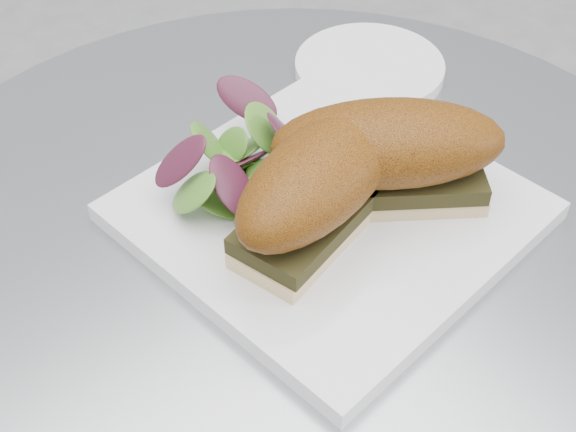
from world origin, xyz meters
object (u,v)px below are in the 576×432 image
(plate, at_px, (329,212))
(sandwich_left, at_px, (320,184))
(sandwich_right, at_px, (387,152))
(saucer, at_px, (369,68))

(plate, relative_size, sandwich_left, 1.44)
(plate, xyz_separation_m, sandwich_right, (0.04, -0.02, 0.05))
(sandwich_left, xyz_separation_m, saucer, (0.18, 0.14, -0.05))
(plate, distance_m, saucer, 0.21)
(plate, relative_size, sandwich_right, 1.40)
(plate, height_order, sandwich_left, sandwich_left)
(sandwich_left, height_order, saucer, sandwich_left)
(sandwich_left, distance_m, saucer, 0.24)
(sandwich_left, bearing_deg, saucer, 22.18)
(saucer, bearing_deg, sandwich_left, -142.19)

